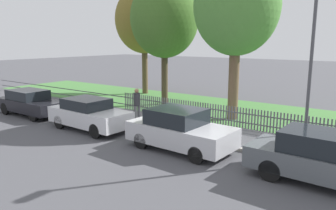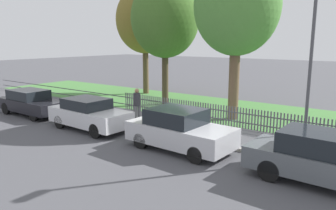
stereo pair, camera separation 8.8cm
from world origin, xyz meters
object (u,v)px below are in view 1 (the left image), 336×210
parked_car_black_saloon (89,114)px  street_lamp (312,44)px  tree_mid_park (237,7)px  parked_car_navy_estate (180,130)px  covered_motorcycle (169,117)px  tree_behind_motorcycle (164,19)px  pedestrian_near_fence (137,103)px  parked_car_silver_hatchback (30,102)px  tree_nearest_kerb (144,20)px  parked_car_red_compact (327,159)px

parked_car_black_saloon → street_lamp: 9.61m
tree_mid_park → parked_car_navy_estate: bearing=-84.6°
covered_motorcycle → street_lamp: (5.94, -0.42, 3.29)m
tree_behind_motorcycle → pedestrian_near_fence: size_ratio=4.65×
tree_behind_motorcycle → tree_mid_park: tree_mid_park is taller
tree_behind_motorcycle → pedestrian_near_fence: (1.62, -4.49, -4.38)m
parked_car_navy_estate → street_lamp: 5.33m
tree_behind_motorcycle → tree_mid_park: 5.39m
parked_car_silver_hatchback → tree_nearest_kerb: size_ratio=0.55×
parked_car_silver_hatchback → tree_nearest_kerb: 10.60m
covered_motorcycle → pedestrian_near_fence: bearing=172.4°
tree_mid_park → pedestrian_near_fence: (-3.64, -3.35, -4.69)m
tree_mid_park → pedestrian_near_fence: size_ratio=4.86×
tree_mid_park → street_lamp: 6.39m
parked_car_black_saloon → street_lamp: bearing=12.3°
tree_mid_park → street_lamp: (4.56, -4.13, -1.74)m
tree_mid_park → pedestrian_near_fence: tree_mid_park is taller
parked_car_black_saloon → pedestrian_near_fence: 2.57m
parked_car_navy_estate → tree_behind_motorcycle: tree_behind_motorcycle is taller
covered_motorcycle → parked_car_silver_hatchback: bearing=-164.0°
street_lamp → tree_mid_park: bearing=137.8°
parked_car_navy_estate → tree_behind_motorcycle: (-5.79, 6.80, 4.56)m
street_lamp → parked_car_red_compact: bearing=-57.3°
parked_car_silver_hatchback → tree_behind_motorcycle: 9.20m
pedestrian_near_fence → street_lamp: 8.75m
parked_car_black_saloon → tree_mid_park: (4.36, 5.81, 4.90)m
parked_car_navy_estate → tree_behind_motorcycle: 10.03m
parked_car_silver_hatchback → parked_car_red_compact: bearing=-0.2°
parked_car_navy_estate → parked_car_black_saloon: bearing=-176.3°
parked_car_red_compact → parked_car_silver_hatchback: bearing=-178.5°
tree_nearest_kerb → pedestrian_near_fence: tree_nearest_kerb is taller
covered_motorcycle → parked_car_red_compact: bearing=-14.7°
parked_car_black_saloon → street_lamp: street_lamp is taller
tree_nearest_kerb → tree_mid_park: tree_mid_park is taller
parked_car_navy_estate → pedestrian_near_fence: pedestrian_near_fence is taller
parked_car_black_saloon → parked_car_red_compact: (9.94, 0.08, 0.02)m
tree_mid_park → street_lamp: tree_mid_park is taller
parked_car_silver_hatchback → covered_motorcycle: parked_car_silver_hatchback is taller
parked_car_silver_hatchback → covered_motorcycle: size_ratio=2.26×
tree_mid_park → tree_behind_motorcycle: bearing=167.8°
parked_car_red_compact → covered_motorcycle: parked_car_red_compact is taller
street_lamp → parked_car_silver_hatchback: bearing=-173.3°
parked_car_silver_hatchback → tree_mid_park: (9.25, 5.74, 4.93)m
tree_behind_motorcycle → tree_mid_park: bearing=-12.2°
parked_car_red_compact → tree_mid_park: 9.37m
parked_car_black_saloon → tree_mid_park: 8.76m
tree_behind_motorcycle → pedestrian_near_fence: bearing=-70.1°
parked_car_black_saloon → parked_car_red_compact: bearing=2.1°
tree_nearest_kerb → street_lamp: size_ratio=1.27×
pedestrian_near_fence → street_lamp: (8.20, -0.78, 2.96)m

